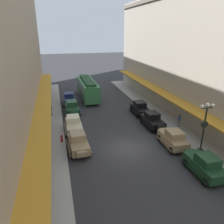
# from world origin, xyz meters

# --- Properties ---
(ground_plane) EXTENTS (200.00, 200.00, 0.00)m
(ground_plane) POSITION_xyz_m (0.00, 0.00, 0.00)
(ground_plane) COLOR #2D2D30
(sidewalk_left) EXTENTS (3.00, 60.00, 0.15)m
(sidewalk_left) POSITION_xyz_m (-7.50, 0.00, 0.07)
(sidewalk_left) COLOR #A8A59E
(sidewalk_left) RESTS_ON ground
(sidewalk_right) EXTENTS (3.00, 60.00, 0.15)m
(sidewalk_right) POSITION_xyz_m (7.50, 0.00, 0.07)
(sidewalk_right) COLOR #A8A59E
(sidewalk_right) RESTS_ON ground
(parked_car_0) EXTENTS (2.26, 4.30, 1.84)m
(parked_car_0) POSITION_xyz_m (4.73, -0.73, 0.94)
(parked_car_0) COLOR #997F5B
(parked_car_0) RESTS_ON ground
(parked_car_1) EXTENTS (2.16, 4.27, 1.84)m
(parked_car_1) POSITION_xyz_m (4.87, 8.71, 0.94)
(parked_car_1) COLOR black
(parked_car_1) RESTS_ON ground
(parked_car_2) EXTENTS (2.19, 4.28, 1.84)m
(parked_car_2) POSITION_xyz_m (4.75, 4.29, 0.94)
(parked_car_2) COLOR black
(parked_car_2) RESTS_ON ground
(parked_car_3) EXTENTS (2.29, 4.31, 1.84)m
(parked_car_3) POSITION_xyz_m (-4.79, 0.94, 0.94)
(parked_car_3) COLOR #997F5B
(parked_car_3) RESTS_ON ground
(parked_car_4) EXTENTS (2.17, 4.27, 1.84)m
(parked_car_4) POSITION_xyz_m (-4.83, 5.51, 0.94)
(parked_car_4) COLOR beige
(parked_car_4) RESTS_ON ground
(parked_car_5) EXTENTS (2.27, 4.31, 1.84)m
(parked_car_5) POSITION_xyz_m (-4.50, 11.53, 0.94)
(parked_car_5) COLOR #193D23
(parked_car_5) RESTS_ON ground
(parked_car_6) EXTENTS (2.16, 4.27, 1.84)m
(parked_car_6) POSITION_xyz_m (4.89, -5.63, 0.94)
(parked_car_6) COLOR #193D23
(parked_car_6) RESTS_ON ground
(parked_car_7) EXTENTS (2.31, 4.32, 1.84)m
(parked_car_7) POSITION_xyz_m (-4.59, 16.00, 0.94)
(parked_car_7) COLOR #19234C
(parked_car_7) RESTS_ON ground
(streetcar) EXTENTS (2.61, 9.62, 3.46)m
(streetcar) POSITION_xyz_m (-1.17, 18.30, 1.90)
(streetcar) COLOR #33723F
(streetcar) RESTS_ON ground
(lamp_post_with_clock) EXTENTS (1.42, 0.44, 5.16)m
(lamp_post_with_clock) POSITION_xyz_m (6.40, -2.98, 2.99)
(lamp_post_with_clock) COLOR black
(lamp_post_with_clock) RESTS_ON sidewalk_right
(fire_hydrant) EXTENTS (0.24, 0.24, 0.82)m
(fire_hydrant) POSITION_xyz_m (-6.35, 2.83, 0.56)
(fire_hydrant) COLOR #B21E19
(fire_hydrant) RESTS_ON sidewalk_left
(pedestrian_0) EXTENTS (0.36, 0.28, 1.67)m
(pedestrian_0) POSITION_xyz_m (-8.22, 4.12, 1.01)
(pedestrian_0) COLOR #2D2D33
(pedestrian_0) RESTS_ON sidewalk_left
(pedestrian_1) EXTENTS (0.36, 0.28, 1.67)m
(pedestrian_1) POSITION_xyz_m (-7.45, 10.88, 1.01)
(pedestrian_1) COLOR slate
(pedestrian_1) RESTS_ON sidewalk_left
(pedestrian_2) EXTENTS (0.36, 0.24, 1.64)m
(pedestrian_2) POSITION_xyz_m (7.74, 3.21, 0.99)
(pedestrian_2) COLOR slate
(pedestrian_2) RESTS_ON sidewalk_right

